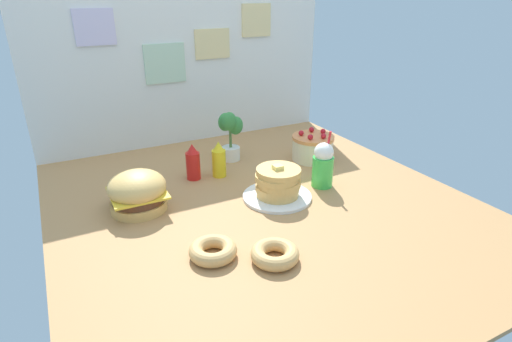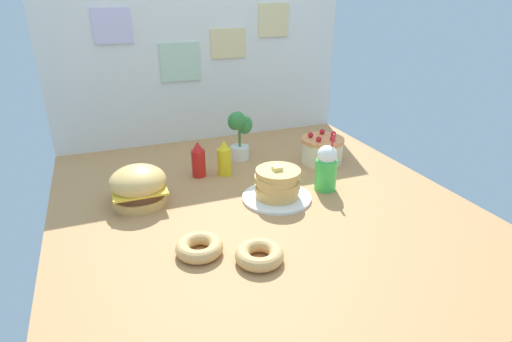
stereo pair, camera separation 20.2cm
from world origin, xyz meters
name	(u,v)px [view 1 (the left image)]	position (x,y,z in m)	size (l,w,h in m)	color
ground_plane	(263,206)	(0.00, 0.00, -0.01)	(1.93, 2.11, 0.02)	#B27F4C
back_wall	(186,61)	(0.00, 1.05, 0.53)	(1.93, 0.04, 1.05)	silver
burger	(137,192)	(-0.54, 0.23, 0.09)	(0.27, 0.27, 0.19)	#DBA859
pancake_stack	(278,185)	(0.09, 0.03, 0.07)	(0.34, 0.34, 0.18)	white
layer_cake	(313,147)	(0.54, 0.37, 0.08)	(0.25, 0.25, 0.18)	beige
ketchup_bottle	(193,163)	(-0.20, 0.44, 0.09)	(0.08, 0.08, 0.20)	red
mustard_bottle	(219,160)	(-0.06, 0.41, 0.09)	(0.08, 0.08, 0.20)	yellow
cream_soda_cup	(323,165)	(0.37, 0.04, 0.12)	(0.11, 0.11, 0.30)	green
donut_pink_glaze	(213,250)	(-0.38, -0.29, 0.03)	(0.19, 0.19, 0.06)	tan
donut_chocolate	(275,254)	(-0.18, -0.42, 0.03)	(0.19, 0.19, 0.06)	tan
potted_plant	(230,134)	(0.10, 0.60, 0.16)	(0.15, 0.12, 0.31)	white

